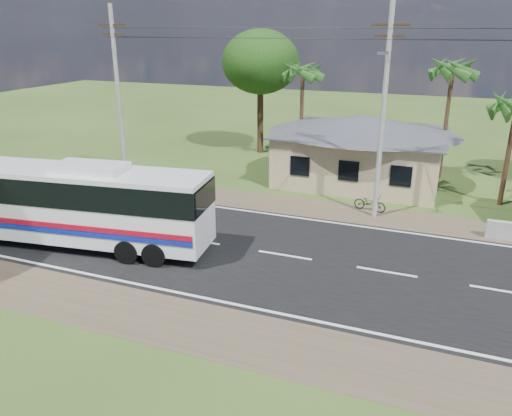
% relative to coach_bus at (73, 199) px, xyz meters
% --- Properties ---
extents(ground, '(120.00, 120.00, 0.00)m').
position_rel_coach_bus_xyz_m(ground, '(9.52, 2.38, -2.30)').
color(ground, '#2F4719').
rests_on(ground, ground).
extents(road, '(120.00, 16.00, 0.03)m').
position_rel_coach_bus_xyz_m(road, '(9.52, 2.38, -2.29)').
color(road, black).
rests_on(road, ground).
extents(house, '(12.40, 10.00, 5.00)m').
position_rel_coach_bus_xyz_m(house, '(10.52, 15.37, 0.35)').
color(house, tan).
rests_on(house, ground).
extents(utility_poles, '(32.80, 2.22, 11.00)m').
position_rel_coach_bus_xyz_m(utility_poles, '(12.18, 8.86, 3.47)').
color(utility_poles, '#9E9E99').
rests_on(utility_poles, ground).
extents(palm_mid, '(2.80, 2.80, 8.20)m').
position_rel_coach_bus_xyz_m(palm_mid, '(15.52, 17.88, 4.86)').
color(palm_mid, '#47301E').
rests_on(palm_mid, ground).
extents(palm_far, '(2.80, 2.80, 7.70)m').
position_rel_coach_bus_xyz_m(palm_far, '(5.52, 18.38, 4.38)').
color(palm_far, '#47301E').
rests_on(palm_far, ground).
extents(tree_behind_house, '(6.00, 6.00, 9.61)m').
position_rel_coach_bus_xyz_m(tree_behind_house, '(1.52, 20.38, 4.82)').
color(tree_behind_house, '#47301E').
rests_on(tree_behind_house, ground).
extents(coach_bus, '(13.17, 4.39, 4.02)m').
position_rel_coach_bus_xyz_m(coach_bus, '(0.00, 0.00, 0.00)').
color(coach_bus, silver).
rests_on(coach_bus, ground).
extents(motorcycle, '(1.92, 0.99, 0.96)m').
position_rel_coach_bus_xyz_m(motorcycle, '(12.13, 9.62, -1.82)').
color(motorcycle, black).
rests_on(motorcycle, ground).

